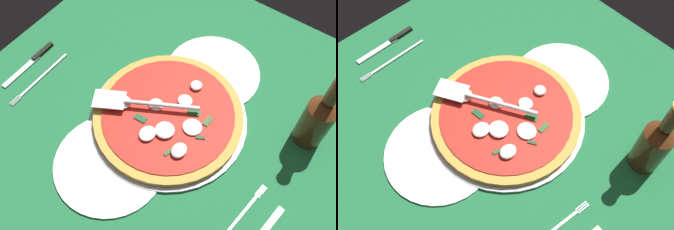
% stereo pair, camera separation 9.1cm
% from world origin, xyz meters
% --- Properties ---
extents(ground_plane, '(0.96, 0.96, 0.01)m').
position_xyz_m(ground_plane, '(0.00, 0.00, -0.00)').
color(ground_plane, '#1D6235').
extents(pizza_pan, '(0.37, 0.37, 0.01)m').
position_xyz_m(pizza_pan, '(-0.00, -0.01, 0.01)').
color(pizza_pan, '#B4ADB6').
rests_on(pizza_pan, ground_plane).
extents(dinner_plate_left, '(0.25, 0.25, 0.01)m').
position_xyz_m(dinner_plate_left, '(-0.17, 0.03, 0.01)').
color(dinner_plate_left, white).
rests_on(dinner_plate_left, ground_plane).
extents(dinner_plate_right, '(0.24, 0.24, 0.01)m').
position_xyz_m(dinner_plate_right, '(0.18, -0.02, 0.01)').
color(dinner_plate_right, white).
rests_on(dinner_plate_right, ground_plane).
extents(pizza, '(0.35, 0.35, 0.03)m').
position_xyz_m(pizza, '(-0.00, -0.01, 0.02)').
color(pizza, '#B8903B').
rests_on(pizza, pizza_pan).
extents(pizza_server, '(0.15, 0.23, 0.01)m').
position_xyz_m(pizza_server, '(-0.02, 0.05, 0.05)').
color(pizza_server, silver).
rests_on(pizza_server, pizza).
extents(place_setting_far, '(0.20, 0.13, 0.01)m').
position_xyz_m(place_setting_far, '(-0.08, 0.35, 0.00)').
color(place_setting_far, silver).
rests_on(place_setting_far, ground_plane).
extents(beer_bottle, '(0.07, 0.07, 0.24)m').
position_xyz_m(beer_bottle, '(0.15, -0.30, 0.09)').
color(beer_bottle, '#592F15').
rests_on(beer_bottle, ground_plane).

